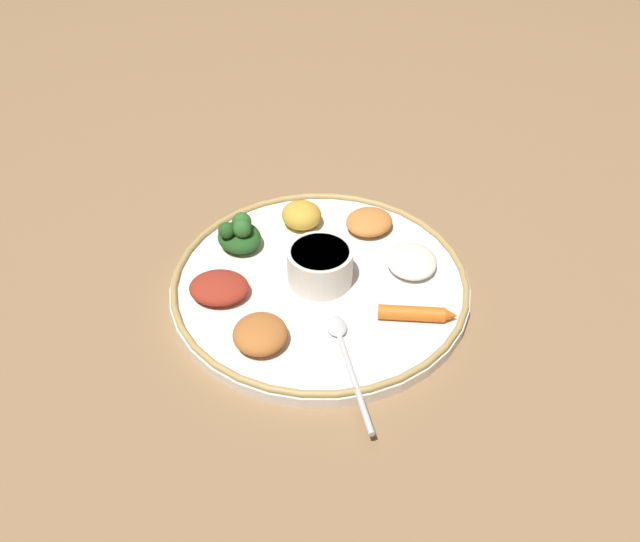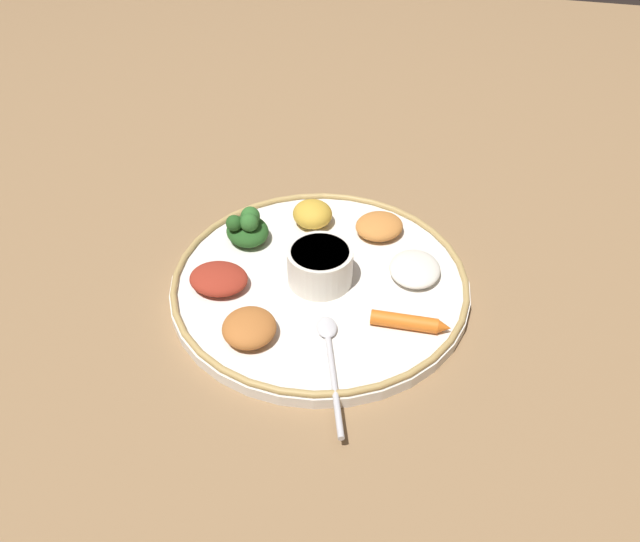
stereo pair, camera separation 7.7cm
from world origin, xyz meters
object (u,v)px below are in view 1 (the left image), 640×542
(greens_pile, at_px, (239,234))
(center_bowl, at_px, (320,265))
(spoon, at_px, (344,351))
(carrot_near_spoon, at_px, (417,314))

(greens_pile, bearing_deg, center_bowl, -116.17)
(center_bowl, xyz_separation_m, greens_pile, (0.06, 0.11, -0.00))
(spoon, height_order, greens_pile, greens_pile)
(center_bowl, bearing_deg, carrot_near_spoon, -115.40)
(spoon, bearing_deg, center_bowl, 18.31)
(center_bowl, relative_size, greens_pile, 0.97)
(center_bowl, bearing_deg, greens_pile, 63.83)
(spoon, relative_size, carrot_near_spoon, 1.76)
(center_bowl, height_order, spoon, center_bowl)
(center_bowl, distance_m, greens_pile, 0.13)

